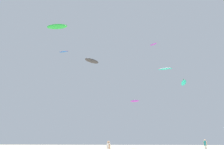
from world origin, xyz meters
TOP-DOWN VIEW (x-y plane):
  - person_foreground at (0.74, 6.02)m, footprint 0.37×0.50m
  - person_midground at (13.91, 21.47)m, footprint 0.41×0.49m
  - kite_aloft_0 at (9.69, 26.06)m, footprint 2.84×1.49m
  - kite_aloft_1 at (8.81, 34.73)m, footprint 1.92×1.79m
  - kite_aloft_3 at (-15.56, 38.06)m, footprint 2.69×1.06m
  - kite_aloft_4 at (3.70, 39.89)m, footprint 2.38×1.32m
  - kite_aloft_5 at (-6.13, 31.26)m, footprint 3.42×3.68m
  - kite_aloft_6 at (14.96, 33.91)m, footprint 2.32×4.68m
  - kite_aloft_7 at (-11.17, 21.06)m, footprint 4.10×1.30m

SIDE VIEW (x-z plane):
  - person_foreground at x=0.74m, z-range 0.14..1.76m
  - person_midground at x=13.91m, z-range 0.15..1.93m
  - kite_aloft_4 at x=3.70m, z-range 10.94..11.53m
  - kite_aloft_6 at x=14.96m, z-range 13.73..14.68m
  - kite_aloft_0 at x=9.69m, z-range 14.85..15.22m
  - kite_aloft_5 at x=-6.13m, z-range 18.87..19.82m
  - kite_aloft_7 at x=-11.17m, z-range 22.30..23.14m
  - kite_aloft_1 at x=8.81m, z-range 24.54..24.76m
  - kite_aloft_3 at x=-15.56m, z-range 24.83..25.48m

